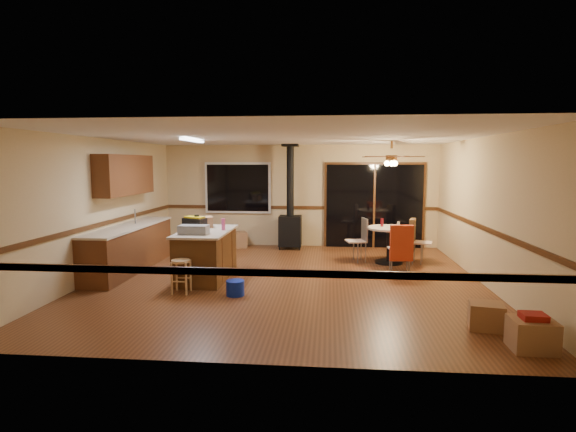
# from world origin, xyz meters

# --- Properties ---
(floor) EXTENTS (7.00, 7.00, 0.00)m
(floor) POSITION_xyz_m (0.00, 0.00, 0.00)
(floor) COLOR #5D3119
(floor) RESTS_ON ground
(ceiling) EXTENTS (7.00, 7.00, 0.00)m
(ceiling) POSITION_xyz_m (0.00, 0.00, 2.60)
(ceiling) COLOR silver
(ceiling) RESTS_ON ground
(wall_back) EXTENTS (7.00, 0.00, 7.00)m
(wall_back) POSITION_xyz_m (0.00, 3.50, 1.30)
(wall_back) COLOR tan
(wall_back) RESTS_ON ground
(wall_front) EXTENTS (7.00, 0.00, 7.00)m
(wall_front) POSITION_xyz_m (0.00, -3.50, 1.30)
(wall_front) COLOR tan
(wall_front) RESTS_ON ground
(wall_left) EXTENTS (0.00, 7.00, 7.00)m
(wall_left) POSITION_xyz_m (-3.50, 0.00, 1.30)
(wall_left) COLOR tan
(wall_left) RESTS_ON ground
(wall_right) EXTENTS (0.00, 7.00, 7.00)m
(wall_right) POSITION_xyz_m (3.50, 0.00, 1.30)
(wall_right) COLOR tan
(wall_right) RESTS_ON ground
(chair_rail) EXTENTS (7.00, 7.00, 0.08)m
(chair_rail) POSITION_xyz_m (0.00, 0.00, 1.00)
(chair_rail) COLOR #462711
(chair_rail) RESTS_ON ground
(window) EXTENTS (1.72, 0.10, 1.32)m
(window) POSITION_xyz_m (-1.60, 3.45, 1.50)
(window) COLOR black
(window) RESTS_ON ground
(sliding_door) EXTENTS (2.52, 0.10, 2.10)m
(sliding_door) POSITION_xyz_m (1.90, 3.45, 1.05)
(sliding_door) COLOR black
(sliding_door) RESTS_ON ground
(lower_cabinets) EXTENTS (0.60, 3.00, 0.86)m
(lower_cabinets) POSITION_xyz_m (-3.20, 0.50, 0.43)
(lower_cabinets) COLOR #572D16
(lower_cabinets) RESTS_ON ground
(countertop) EXTENTS (0.64, 3.04, 0.04)m
(countertop) POSITION_xyz_m (-3.20, 0.50, 0.88)
(countertop) COLOR beige
(countertop) RESTS_ON lower_cabinets
(upper_cabinets) EXTENTS (0.35, 2.00, 0.80)m
(upper_cabinets) POSITION_xyz_m (-3.33, 0.70, 1.90)
(upper_cabinets) COLOR #572D16
(upper_cabinets) RESTS_ON ground
(kitchen_island) EXTENTS (0.88, 1.68, 0.90)m
(kitchen_island) POSITION_xyz_m (-1.50, 0.00, 0.45)
(kitchen_island) COLOR #4C2C13
(kitchen_island) RESTS_ON ground
(wood_stove) EXTENTS (0.55, 0.50, 2.52)m
(wood_stove) POSITION_xyz_m (-0.20, 3.05, 0.73)
(wood_stove) COLOR black
(wood_stove) RESTS_ON ground
(ceiling_fan) EXTENTS (0.24, 0.24, 0.55)m
(ceiling_fan) POSITION_xyz_m (2.05, 1.61, 2.21)
(ceiling_fan) COLOR brown
(ceiling_fan) RESTS_ON ceiling
(fluorescent_strip) EXTENTS (0.10, 1.20, 0.04)m
(fluorescent_strip) POSITION_xyz_m (-1.80, 0.30, 2.56)
(fluorescent_strip) COLOR white
(fluorescent_strip) RESTS_ON ceiling
(toolbox_grey) EXTENTS (0.51, 0.29, 0.16)m
(toolbox_grey) POSITION_xyz_m (-1.59, -0.43, 0.98)
(toolbox_grey) COLOR slate
(toolbox_grey) RESTS_ON kitchen_island
(toolbox_black) EXTENTS (0.48, 0.37, 0.23)m
(toolbox_black) POSITION_xyz_m (-1.69, -0.04, 1.02)
(toolbox_black) COLOR black
(toolbox_black) RESTS_ON kitchen_island
(toolbox_yellow_lid) EXTENTS (0.40, 0.31, 0.03)m
(toolbox_yellow_lid) POSITION_xyz_m (-1.69, -0.04, 1.15)
(toolbox_yellow_lid) COLOR gold
(toolbox_yellow_lid) RESTS_ON toolbox_black
(box_on_island) EXTENTS (0.32, 0.37, 0.21)m
(box_on_island) POSITION_xyz_m (-1.60, 0.41, 1.00)
(box_on_island) COLOR brown
(box_on_island) RESTS_ON kitchen_island
(bottle_dark) EXTENTS (0.09, 0.09, 0.30)m
(bottle_dark) POSITION_xyz_m (-1.65, -0.04, 1.05)
(bottle_dark) COLOR black
(bottle_dark) RESTS_ON kitchen_island
(bottle_pink) EXTENTS (0.08, 0.08, 0.22)m
(bottle_pink) POSITION_xyz_m (-1.18, 0.06, 1.01)
(bottle_pink) COLOR #D84C8C
(bottle_pink) RESTS_ON kitchen_island
(bottle_white) EXTENTS (0.07, 0.07, 0.17)m
(bottle_white) POSITION_xyz_m (-1.65, 0.71, 0.99)
(bottle_white) COLOR white
(bottle_white) RESTS_ON kitchen_island
(bar_stool) EXTENTS (0.38, 0.38, 0.56)m
(bar_stool) POSITION_xyz_m (-1.65, -0.98, 0.28)
(bar_stool) COLOR tan
(bar_stool) RESTS_ON floor
(blue_bucket) EXTENTS (0.37, 0.37, 0.25)m
(blue_bucket) POSITION_xyz_m (-0.73, -1.04, 0.12)
(blue_bucket) COLOR #0B23A5
(blue_bucket) RESTS_ON floor
(dining_table) EXTENTS (0.95, 0.95, 0.78)m
(dining_table) POSITION_xyz_m (2.05, 1.61, 0.53)
(dining_table) COLOR black
(dining_table) RESTS_ON ground
(glass_red) EXTENTS (0.08, 0.08, 0.18)m
(glass_red) POSITION_xyz_m (1.90, 1.71, 0.87)
(glass_red) COLOR #590C14
(glass_red) RESTS_ON dining_table
(glass_cream) EXTENTS (0.06, 0.06, 0.13)m
(glass_cream) POSITION_xyz_m (2.23, 1.56, 0.84)
(glass_cream) COLOR beige
(glass_cream) RESTS_ON dining_table
(chair_left) EXTENTS (0.48, 0.48, 0.51)m
(chair_left) POSITION_xyz_m (1.46, 1.73, 0.59)
(chair_left) COLOR #C3A590
(chair_left) RESTS_ON ground
(chair_near) EXTENTS (0.45, 0.49, 0.70)m
(chair_near) POSITION_xyz_m (2.17, 0.72, 0.60)
(chair_near) COLOR #C3A590
(chair_near) RESTS_ON ground
(chair_right) EXTENTS (0.56, 0.53, 0.70)m
(chair_right) POSITION_xyz_m (2.58, 1.70, 0.60)
(chair_right) COLOR #C3A590
(chair_right) RESTS_ON ground
(box_under_window) EXTENTS (0.61, 0.55, 0.40)m
(box_under_window) POSITION_xyz_m (-1.58, 3.10, 0.20)
(box_under_window) COLOR brown
(box_under_window) RESTS_ON floor
(box_corner_a) EXTENTS (0.48, 0.41, 0.36)m
(box_corner_a) POSITION_xyz_m (3.10, -2.84, 0.18)
(box_corner_a) COLOR brown
(box_corner_a) RESTS_ON floor
(box_corner_b) EXTENTS (0.48, 0.44, 0.34)m
(box_corner_b) POSITION_xyz_m (2.80, -2.20, 0.17)
(box_corner_b) COLOR brown
(box_corner_b) RESTS_ON floor
(box_small_red) EXTENTS (0.27, 0.23, 0.07)m
(box_small_red) POSITION_xyz_m (3.10, -2.84, 0.40)
(box_small_red) COLOR maroon
(box_small_red) RESTS_ON box_corner_a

